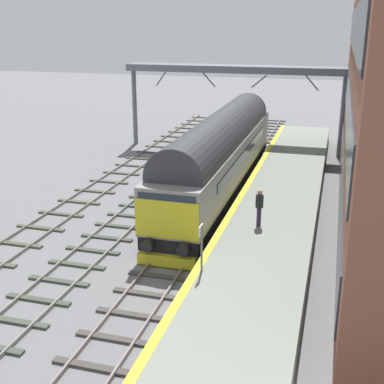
{
  "coord_description": "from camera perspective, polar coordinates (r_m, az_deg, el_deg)",
  "views": [
    {
      "loc": [
        6.1,
        -21.75,
        9.43
      ],
      "look_at": [
        0.2,
        -1.04,
        2.25
      ],
      "focal_mm": 47.81,
      "sensor_mm": 36.0,
      "label": 1
    }
  ],
  "objects": [
    {
      "name": "track_adjacent_far_west",
      "position": [
        27.11,
        -14.39,
        -2.38
      ],
      "size": [
        2.5,
        60.0,
        0.15
      ],
      "color": "slate",
      "rests_on": "ground"
    },
    {
      "name": "track_main",
      "position": [
        24.46,
        0.22,
        -4.09
      ],
      "size": [
        2.5,
        60.0,
        0.15
      ],
      "color": "gray",
      "rests_on": "ground"
    },
    {
      "name": "track_adjacent_west",
      "position": [
        25.57,
        -7.47,
        -3.22
      ],
      "size": [
        2.5,
        60.0,
        0.15
      ],
      "color": "gray",
      "rests_on": "ground"
    },
    {
      "name": "overhead_footbridge",
      "position": [
        38.94,
        4.7,
        13.13
      ],
      "size": [
        16.4,
        2.0,
        6.38
      ],
      "color": "slate",
      "rests_on": "ground"
    },
    {
      "name": "platform_number_sign",
      "position": [
        17.87,
        1.05,
        -5.47
      ],
      "size": [
        0.1,
        0.44,
        1.76
      ],
      "color": "slate",
      "rests_on": "station_platform"
    },
    {
      "name": "diesel_locomotive",
      "position": [
        28.8,
        3.21,
        4.47
      ],
      "size": [
        2.74,
        19.47,
        4.68
      ],
      "color": "black",
      "rests_on": "ground"
    },
    {
      "name": "ground_plane",
      "position": [
        24.48,
        0.22,
        -4.21
      ],
      "size": [
        140.0,
        140.0,
        0.0
      ],
      "primitive_type": "plane",
      "color": "slate",
      "rests_on": "ground"
    },
    {
      "name": "station_platform",
      "position": [
        23.65,
        8.66,
        -3.96
      ],
      "size": [
        4.0,
        44.0,
        1.01
      ],
      "color": "gray",
      "rests_on": "ground"
    },
    {
      "name": "waiting_passenger",
      "position": [
        22.15,
        7.53,
        -1.34
      ],
      "size": [
        0.4,
        0.5,
        1.64
      ],
      "rotation": [
        0.0,
        0.0,
        1.38
      ],
      "color": "#352640",
      "rests_on": "station_platform"
    }
  ]
}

